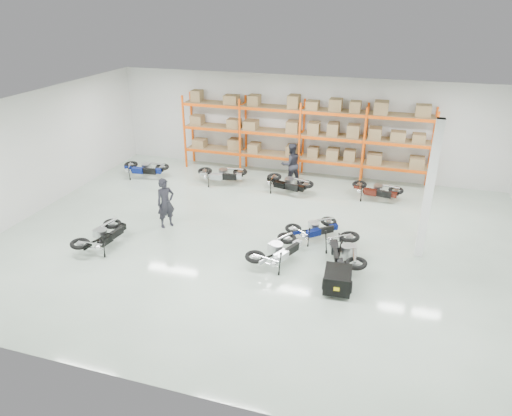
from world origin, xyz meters
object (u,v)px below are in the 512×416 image
(moto_back_a, at_px, (144,165))
(moto_back_d, at_px, (377,187))
(moto_back_c, at_px, (287,180))
(moto_black_far_left, at_px, (102,232))
(moto_silver_left, at_px, (277,247))
(moto_blue_centre, at_px, (314,225))
(person_back, at_px, (291,164))
(moto_back_b, at_px, (222,171))
(moto_touring_right, at_px, (345,246))
(trailer, at_px, (338,280))
(person_left, at_px, (166,203))

(moto_back_a, relative_size, moto_back_d, 1.04)
(moto_back_c, distance_m, moto_back_d, 3.70)
(moto_black_far_left, bearing_deg, moto_silver_left, -165.54)
(moto_blue_centre, height_order, moto_back_c, moto_back_c)
(person_back, bearing_deg, moto_black_far_left, 23.14)
(moto_back_a, distance_m, moto_back_b, 3.72)
(moto_touring_right, xyz_separation_m, moto_back_a, (-9.79, 4.88, -0.02))
(trailer, distance_m, person_left, 6.92)
(moto_back_d, xyz_separation_m, person_back, (-3.76, 0.60, 0.40))
(moto_back_b, height_order, person_back, person_back)
(moto_black_far_left, bearing_deg, moto_back_c, -119.85)
(moto_back_a, bearing_deg, moto_touring_right, -121.29)
(moto_back_a, distance_m, person_left, 5.33)
(moto_blue_centre, relative_size, moto_black_far_left, 0.91)
(person_back, bearing_deg, trailer, 78.36)
(moto_black_far_left, relative_size, person_left, 1.00)
(moto_black_far_left, relative_size, moto_touring_right, 0.94)
(moto_back_c, distance_m, person_left, 5.56)
(moto_blue_centre, xyz_separation_m, person_left, (-5.30, -0.63, 0.41))
(person_back, bearing_deg, moto_silver_left, 65.46)
(moto_black_far_left, distance_m, moto_back_d, 10.82)
(moto_black_far_left, distance_m, person_back, 8.72)
(trailer, xyz_separation_m, moto_back_d, (0.64, 6.98, 0.16))
(moto_back_a, bearing_deg, moto_silver_left, -130.00)
(moto_back_b, bearing_deg, trailer, -150.98)
(moto_touring_right, bearing_deg, person_back, 104.56)
(moto_back_b, height_order, person_left, person_left)
(moto_silver_left, xyz_separation_m, moto_back_d, (2.66, 5.98, -0.02))
(moto_black_far_left, xyz_separation_m, moto_back_a, (-1.94, 6.22, 0.01))
(person_left, bearing_deg, moto_back_c, -0.36)
(moto_back_b, xyz_separation_m, person_back, (2.97, 0.79, 0.36))
(moto_back_c, height_order, person_left, person_left)
(moto_back_a, height_order, moto_back_c, moto_back_c)
(moto_back_a, bearing_deg, moto_blue_centre, -117.34)
(moto_blue_centre, distance_m, moto_back_a, 9.29)
(moto_silver_left, relative_size, person_left, 1.02)
(moto_blue_centre, height_order, moto_back_a, moto_back_a)
(moto_back_b, height_order, moto_back_c, moto_back_b)
(moto_black_far_left, xyz_separation_m, moto_back_b, (1.76, 6.53, 0.02))
(moto_blue_centre, distance_m, moto_silver_left, 2.08)
(moto_back_a, distance_m, moto_back_d, 10.44)
(trailer, bearing_deg, moto_blue_centre, 108.49)
(moto_silver_left, xyz_separation_m, moto_back_a, (-7.77, 5.48, 0.00))
(moto_back_a, relative_size, person_back, 0.99)
(trailer, distance_m, person_back, 8.22)
(person_left, height_order, person_back, person_back)
(moto_touring_right, relative_size, person_back, 1.03)
(moto_black_far_left, distance_m, moto_back_b, 6.76)
(moto_touring_right, xyz_separation_m, trailer, (-0.00, -1.60, -0.21))
(moto_back_a, distance_m, person_back, 6.77)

